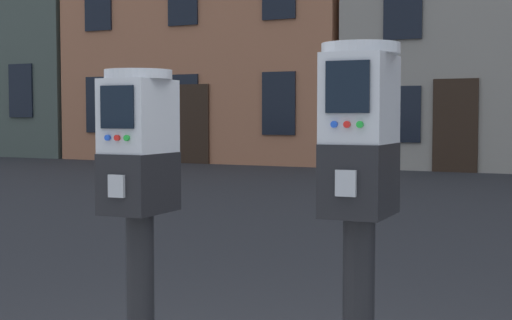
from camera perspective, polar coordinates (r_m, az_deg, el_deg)
parking_meter_near_kerb at (r=2.41m, az=-8.98°, el=-2.65°), size 0.22×0.26×1.29m
parking_meter_twin_adjacent at (r=2.08m, az=7.97°, el=-2.62°), size 0.22×0.26×1.34m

